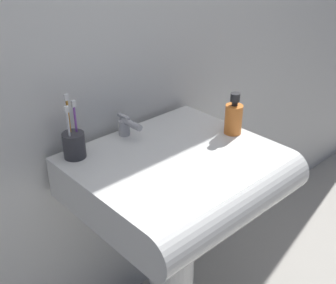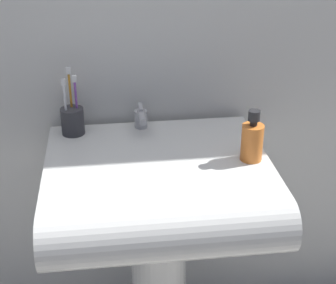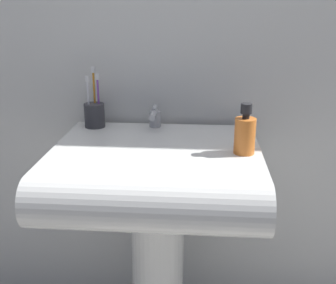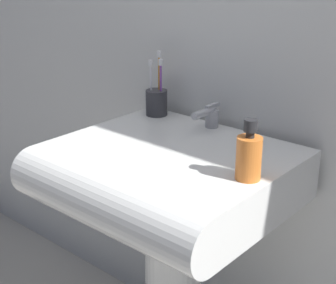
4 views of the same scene
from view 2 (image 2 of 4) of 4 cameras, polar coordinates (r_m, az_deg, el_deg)
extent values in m
cube|color=white|center=(1.45, -1.18, -4.23)|extent=(0.62, 0.49, 0.14)
cylinder|color=white|center=(1.25, 0.05, -10.03)|extent=(0.62, 0.14, 0.14)
cylinder|color=#B7B7BC|center=(1.59, -3.02, 2.56)|extent=(0.04, 0.04, 0.05)
cylinder|color=#B7B7BC|center=(1.54, -2.92, 2.81)|extent=(0.02, 0.09, 0.02)
cube|color=#B7B7BC|center=(1.57, -3.06, 3.86)|extent=(0.01, 0.06, 0.01)
cylinder|color=#38383D|center=(1.57, -10.53, 2.29)|extent=(0.07, 0.07, 0.08)
cylinder|color=white|center=(1.54, -11.26, 3.68)|extent=(0.01, 0.01, 0.14)
cube|color=white|center=(1.51, -11.53, 6.50)|extent=(0.01, 0.01, 0.02)
cylinder|color=purple|center=(1.55, -10.10, 4.02)|extent=(0.01, 0.01, 0.15)
cube|color=white|center=(1.52, -10.35, 6.91)|extent=(0.01, 0.01, 0.02)
cylinder|color=orange|center=(1.56, -10.69, 4.50)|extent=(0.01, 0.01, 0.17)
cube|color=white|center=(1.52, -10.99, 7.77)|extent=(0.01, 0.01, 0.02)
cylinder|color=orange|center=(1.41, 9.29, -0.06)|extent=(0.06, 0.06, 0.10)
cylinder|color=#262628|center=(1.38, 9.47, 2.11)|extent=(0.02, 0.02, 0.01)
cylinder|color=#262628|center=(1.38, 9.54, 2.92)|extent=(0.03, 0.03, 0.03)
camera|label=1|loc=(0.77, -68.06, 8.19)|focal=45.00mm
camera|label=3|loc=(0.38, 51.18, -32.27)|focal=45.00mm
camera|label=4|loc=(1.01, 65.86, 0.38)|focal=55.00mm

